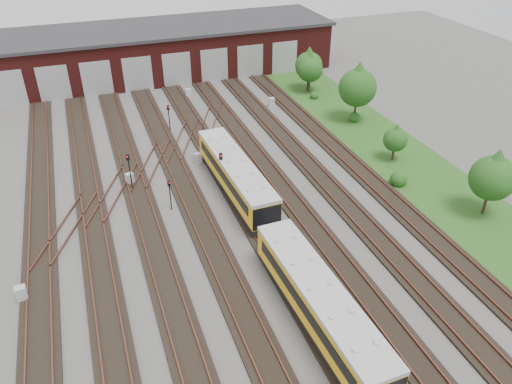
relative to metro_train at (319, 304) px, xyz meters
name	(u,v)px	position (x,y,z in m)	size (l,w,h in m)	color
ground	(238,242)	(-2.00, 9.41, -1.77)	(120.00, 120.00, 0.00)	#474442
track_network	(234,237)	(-2.17, 10.00, -1.66)	(30.40, 70.00, 0.33)	black
maintenance_shed	(145,52)	(-2.01, 49.38, 1.43)	(51.00, 12.50, 6.35)	#4A1412
grass_verge	(384,145)	(17.00, 19.41, -1.75)	(8.00, 55.00, 0.05)	#1F4517
metro_train	(319,304)	(0.00, 0.00, 0.00)	(2.91, 45.69, 2.81)	black
signal_mast_0	(129,168)	(-8.37, 19.53, 0.50)	(0.32, 0.31, 3.56)	black
signal_mast_1	(170,191)	(-5.79, 15.43, 0.00)	(0.27, 0.25, 2.75)	black
signal_mast_2	(221,168)	(-1.05, 16.68, 0.63)	(0.29, 0.28, 3.77)	black
signal_mast_3	(169,115)	(-2.78, 30.38, 0.13)	(0.27, 0.26, 2.94)	black
relay_cabinet_0	(21,294)	(-17.00, 8.42, -1.21)	(0.67, 0.56, 1.12)	#B0B2B5
relay_cabinet_1	(130,179)	(-8.41, 20.68, -1.23)	(0.65, 0.54, 1.08)	#B0B2B5
relay_cabinet_2	(198,158)	(-1.73, 22.35, -1.24)	(0.63, 0.53, 1.05)	#B0B2B5
relay_cabinet_3	(188,93)	(1.33, 39.27, -1.24)	(0.64, 0.53, 1.06)	#B0B2B5
relay_cabinet_4	(272,102)	(10.02, 32.97, -1.24)	(0.64, 0.53, 1.07)	#B0B2B5
tree_0	(310,66)	(16.16, 35.63, 1.61)	(3.17, 3.17, 5.26)	#331E16
tree_1	(309,62)	(16.28, 36.33, 1.87)	(3.42, 3.42, 5.66)	#331E16
tree_2	(358,83)	(17.18, 25.91, 2.61)	(4.11, 4.11, 6.81)	#331E16
tree_3	(396,137)	(16.09, 16.54, 0.67)	(2.30, 2.30, 3.81)	#331E16
tree_4	(494,173)	(17.88, 6.15, 2.04)	(3.58, 3.58, 5.93)	#331E16
bush_0	(399,177)	(14.00, 12.43, -1.02)	(1.51, 1.51, 1.51)	#1F4814
bush_1	(314,95)	(15.83, 33.43, -1.25)	(1.04, 1.04, 1.04)	#1F4814
bush_2	(354,116)	(17.11, 25.81, -1.14)	(1.25, 1.25, 1.25)	#1F4814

